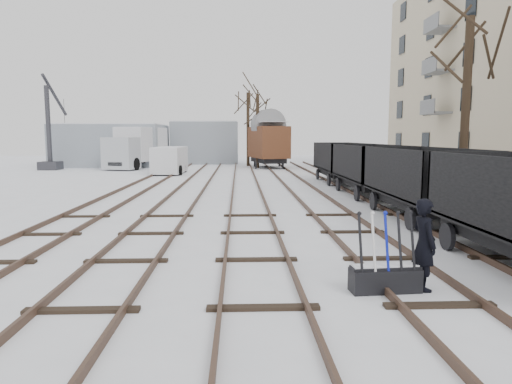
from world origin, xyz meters
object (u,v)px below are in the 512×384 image
worker (424,244)px  panel_van (170,160)px  crane (50,145)px  ground_frame (385,277)px  box_van_wagon (268,141)px  lorry (137,147)px

worker → panel_van: bearing=10.6°
crane → worker: bearing=-56.7°
ground_frame → box_van_wagon: 34.24m
lorry → crane: bearing=-151.0°
ground_frame → lorry: size_ratio=0.17×
lorry → panel_van: (3.92, -6.63, -0.83)m
ground_frame → worker: (0.75, 0.10, 0.59)m
worker → box_van_wagon: size_ratio=0.29×
ground_frame → panel_van: 28.64m
ground_frame → worker: worker is taller
panel_van → crane: 12.09m
lorry → crane: crane is taller
worker → box_van_wagon: bearing=-6.0°
lorry → box_van_wagon: bearing=15.2°
panel_van → worker: bearing=-69.2°
box_van_wagon → crane: 19.19m
ground_frame → box_van_wagon: bearing=85.3°
lorry → panel_van: lorry is taller
panel_van → ground_frame: bearing=-70.7°
box_van_wagon → lorry: 12.00m
ground_frame → panel_van: panel_van is taller
box_van_wagon → crane: bearing=173.2°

